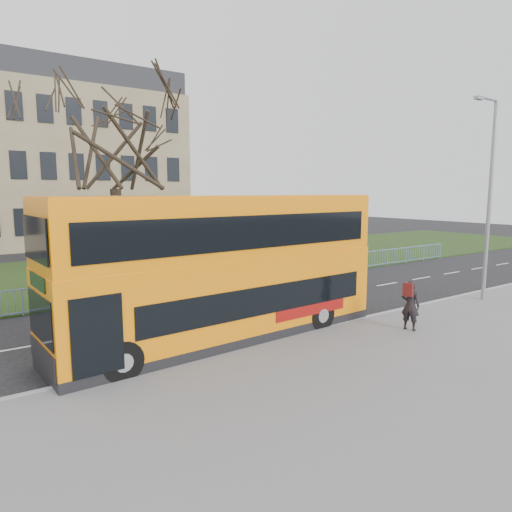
{
  "coord_description": "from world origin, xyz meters",
  "views": [
    {
      "loc": [
        -10.43,
        -13.19,
        4.91
      ],
      "look_at": [
        -0.59,
        1.0,
        2.47
      ],
      "focal_mm": 32.0,
      "sensor_mm": 36.0,
      "label": 1
    }
  ],
  "objects": [
    {
      "name": "street_lamp",
      "position": [
        9.26,
        -2.55,
        4.86
      ],
      "size": [
        1.84,
        0.26,
        8.65
      ],
      "rotation": [
        0.0,
        0.0,
        0.05
      ],
      "color": "gray",
      "rests_on": "pavement"
    },
    {
      "name": "guard_railing",
      "position": [
        0.0,
        6.6,
        0.55
      ],
      "size": [
        40.0,
        0.12,
        1.1
      ],
      "primitive_type": null,
      "color": "#7391CD",
      "rests_on": "ground"
    },
    {
      "name": "grass_verge",
      "position": [
        0.0,
        14.3,
        0.04
      ],
      "size": [
        80.0,
        15.4,
        0.08
      ],
      "primitive_type": "cube",
      "color": "#1B3212",
      "rests_on": "ground"
    },
    {
      "name": "kerb",
      "position": [
        0.0,
        -1.55,
        0.07
      ],
      "size": [
        80.0,
        0.2,
        0.14
      ],
      "primitive_type": "cube",
      "color": "gray",
      "rests_on": "ground"
    },
    {
      "name": "civic_building",
      "position": [
        -5.0,
        35.0,
        7.0
      ],
      "size": [
        30.0,
        15.0,
        14.0
      ],
      "primitive_type": "cube",
      "color": "#7E6B50",
      "rests_on": "ground"
    },
    {
      "name": "yellow_bus",
      "position": [
        -2.88,
        -0.51,
        2.54
      ],
      "size": [
        11.41,
        3.29,
        4.73
      ],
      "rotation": [
        0.0,
        0.0,
        0.05
      ],
      "color": "orange",
      "rests_on": "ground"
    },
    {
      "name": "pedestrian",
      "position": [
        2.79,
        -3.56,
        0.99
      ],
      "size": [
        0.59,
        0.73,
        1.75
      ],
      "primitive_type": "imported",
      "rotation": [
        0.0,
        0.0,
        1.87
      ],
      "color": "black",
      "rests_on": "pavement"
    },
    {
      "name": "bare_tree",
      "position": [
        -3.0,
        10.0,
        6.01
      ],
      "size": [
        8.3,
        8.3,
        11.85
      ],
      "primitive_type": null,
      "color": "black",
      "rests_on": "grass_verge"
    },
    {
      "name": "ground",
      "position": [
        0.0,
        0.0,
        0.0
      ],
      "size": [
        120.0,
        120.0,
        0.0
      ],
      "primitive_type": "plane",
      "color": "black",
      "rests_on": "ground"
    },
    {
      "name": "pavement",
      "position": [
        0.0,
        -6.75,
        0.06
      ],
      "size": [
        80.0,
        10.5,
        0.12
      ],
      "primitive_type": "cube",
      "color": "slate",
      "rests_on": "ground"
    }
  ]
}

